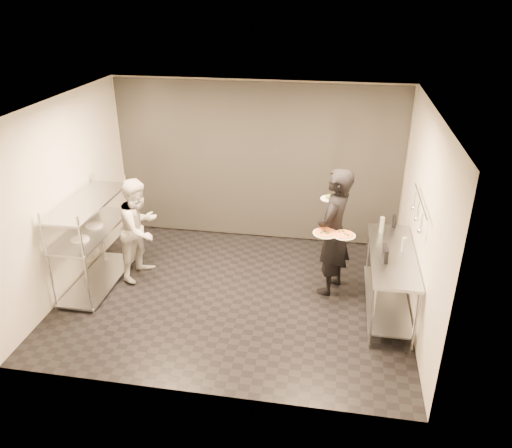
% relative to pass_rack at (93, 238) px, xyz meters
% --- Properties ---
extents(room_shell, '(5.00, 4.00, 2.80)m').
position_rel_pass_rack_xyz_m(room_shell, '(2.15, 1.18, 0.63)').
color(room_shell, black).
rests_on(room_shell, ground).
extents(pass_rack, '(0.60, 1.60, 1.50)m').
position_rel_pass_rack_xyz_m(pass_rack, '(0.00, 0.00, 0.00)').
color(pass_rack, '#BABDC2').
rests_on(pass_rack, ground).
extents(prep_counter, '(0.60, 1.80, 0.92)m').
position_rel_pass_rack_xyz_m(prep_counter, '(4.33, 0.00, -0.14)').
color(prep_counter, '#BABDC2').
rests_on(prep_counter, ground).
extents(utensil_rail, '(0.07, 1.20, 0.31)m').
position_rel_pass_rack_xyz_m(utensil_rail, '(4.58, 0.00, 0.78)').
color(utensil_rail, '#BABDC2').
rests_on(utensil_rail, room_shell).
extents(waiter, '(0.68, 0.82, 1.92)m').
position_rel_pass_rack_xyz_m(waiter, '(3.53, 0.41, 0.19)').
color(waiter, black).
rests_on(waiter, ground).
extents(chef, '(0.78, 0.91, 1.61)m').
position_rel_pass_rack_xyz_m(chef, '(0.60, 0.36, 0.03)').
color(chef, beige).
rests_on(chef, ground).
extents(pizza_plate_near, '(0.35, 0.35, 0.05)m').
position_rel_pass_rack_xyz_m(pizza_plate_near, '(3.41, 0.17, 0.30)').
color(pizza_plate_near, white).
rests_on(pizza_plate_near, waiter).
extents(pizza_plate_far, '(0.32, 0.32, 0.05)m').
position_rel_pass_rack_xyz_m(pizza_plate_far, '(3.67, 0.15, 0.30)').
color(pizza_plate_far, white).
rests_on(pizza_plate_far, waiter).
extents(salad_plate, '(0.26, 0.26, 0.07)m').
position_rel_pass_rack_xyz_m(salad_plate, '(3.43, 0.69, 0.61)').
color(salad_plate, white).
rests_on(salad_plate, waiter).
extents(pos_monitor, '(0.06, 0.25, 0.18)m').
position_rel_pass_rack_xyz_m(pos_monitor, '(4.21, -0.19, 0.24)').
color(pos_monitor, black).
rests_on(pos_monitor, prep_counter).
extents(bottle_green, '(0.07, 0.07, 0.24)m').
position_rel_pass_rack_xyz_m(bottle_green, '(4.20, 0.61, 0.27)').
color(bottle_green, gray).
rests_on(bottle_green, prep_counter).
extents(bottle_clear, '(0.06, 0.06, 0.20)m').
position_rel_pass_rack_xyz_m(bottle_clear, '(4.47, 0.09, 0.25)').
color(bottle_clear, gray).
rests_on(bottle_clear, prep_counter).
extents(bottle_dark, '(0.06, 0.06, 0.21)m').
position_rel_pass_rack_xyz_m(bottle_dark, '(4.40, 0.80, 0.25)').
color(bottle_dark, black).
rests_on(bottle_dark, prep_counter).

